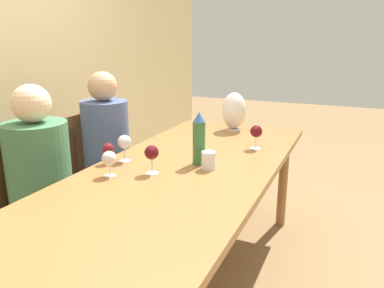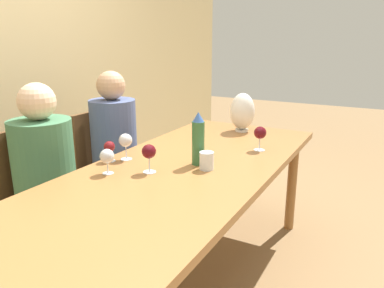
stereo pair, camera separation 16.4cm
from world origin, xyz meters
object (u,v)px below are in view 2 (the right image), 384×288
at_px(water_tumbler, 207,161).
at_px(wine_glass_1, 260,133).
at_px(wine_glass_2, 149,152).
at_px(wine_glass_5, 126,141).
at_px(chair_far, 109,167).
at_px(person_near, 47,178).
at_px(wine_glass_0, 107,157).
at_px(vase, 242,112).
at_px(water_bottle, 198,139).
at_px(wine_glass_3, 109,147).
at_px(person_far, 116,148).
at_px(chair_near, 40,197).

relative_size(water_tumbler, wine_glass_1, 0.63).
distance_m(wine_glass_2, wine_glass_5, 0.27).
bearing_deg(chair_far, water_tumbler, -109.23).
bearing_deg(person_near, wine_glass_0, -91.99).
bearing_deg(vase, chair_far, 122.64).
xyz_separation_m(water_bottle, wine_glass_3, (-0.19, 0.46, -0.06)).
height_order(water_bottle, water_tumbler, water_bottle).
xyz_separation_m(vase, wine_glass_2, (-1.06, 0.10, -0.04)).
bearing_deg(water_tumbler, person_far, 69.17).
height_order(vase, chair_near, vase).
xyz_separation_m(wine_glass_1, wine_glass_5, (-0.54, 0.61, 0.00)).
height_order(wine_glass_3, chair_near, chair_near).
xyz_separation_m(wine_glass_0, chair_near, (0.02, 0.57, -0.35)).
bearing_deg(chair_near, water_bottle, -69.58).
bearing_deg(wine_glass_2, vase, -5.22).
bearing_deg(water_bottle, wine_glass_5, 106.93).
distance_m(chair_near, person_near, 0.16).
relative_size(water_bottle, person_near, 0.24).
bearing_deg(wine_glass_1, vase, 33.82).
xyz_separation_m(wine_glass_0, person_far, (0.64, 0.48, -0.19)).
distance_m(chair_near, person_far, 0.65).
height_order(water_tumbler, wine_glass_0, wine_glass_0).
distance_m(water_bottle, water_tumbler, 0.13).
distance_m(water_bottle, wine_glass_2, 0.29).
xyz_separation_m(vase, person_near, (-1.16, 0.76, -0.26)).
bearing_deg(wine_glass_2, wine_glass_0, 123.75).
bearing_deg(water_tumbler, vase, 9.20).
distance_m(water_bottle, vase, 0.83).
bearing_deg(wine_glass_3, vase, -21.24).
relative_size(water_tumbler, chair_far, 0.10).
bearing_deg(chair_near, wine_glass_5, -66.92).
xyz_separation_m(water_tumbler, chair_far, (0.34, 0.98, -0.30)).
bearing_deg(wine_glass_3, chair_near, 108.00).
distance_m(wine_glass_5, person_near, 0.52).
bearing_deg(wine_glass_2, person_near, 98.72).
bearing_deg(chair_far, wine_glass_2, -125.21).
relative_size(water_tumbler, wine_glass_3, 0.81).
bearing_deg(chair_near, wine_glass_0, -91.69).
xyz_separation_m(water_bottle, vase, (0.83, 0.06, 0.01)).
relative_size(wine_glass_0, wine_glass_1, 0.87).
distance_m(wine_glass_0, wine_glass_3, 0.20).
relative_size(wine_glass_1, person_far, 0.12).
xyz_separation_m(water_tumbler, wine_glass_0, (-0.30, 0.42, 0.04)).
bearing_deg(person_near, chair_near, 90.00).
bearing_deg(wine_glass_3, water_tumbler, -75.58).
relative_size(wine_glass_3, chair_near, 0.13).
height_order(wine_glass_0, wine_glass_3, wine_glass_0).
height_order(wine_glass_1, wine_glass_5, wine_glass_5).
height_order(wine_glass_2, wine_glass_3, wine_glass_2).
bearing_deg(wine_glass_2, water_tumbler, -52.84).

